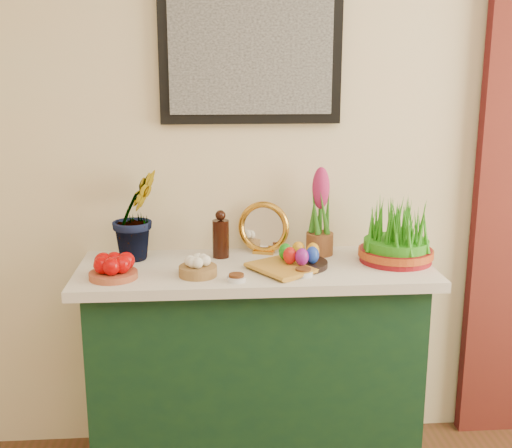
{
  "coord_description": "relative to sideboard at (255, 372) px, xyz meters",
  "views": [
    {
      "loc": [
        -0.35,
        -0.43,
        1.65
      ],
      "look_at": [
        -0.17,
        1.95,
        1.07
      ],
      "focal_mm": 45.0,
      "sensor_mm": 36.0,
      "label": 1
    }
  ],
  "objects": [
    {
      "name": "sideboard",
      "position": [
        0.0,
        0.0,
        0.0
      ],
      "size": [
        1.3,
        0.45,
        0.85
      ],
      "primitive_type": "cube",
      "color": "#13361A",
      "rests_on": "ground"
    },
    {
      "name": "tablecloth",
      "position": [
        0.0,
        0.0,
        0.45
      ],
      "size": [
        1.4,
        0.55,
        0.04
      ],
      "primitive_type": "cube",
      "color": "silver",
      "rests_on": "sideboard"
    },
    {
      "name": "hyacinth_green",
      "position": [
        -0.47,
        0.13,
        0.71
      ],
      "size": [
        0.32,
        0.32,
        0.49
      ],
      "primitive_type": "imported",
      "rotation": [
        0.0,
        0.0,
        0.71
      ],
      "color": "#2E761E",
      "rests_on": "tablecloth"
    },
    {
      "name": "apple_bowl",
      "position": [
        -0.54,
        -0.13,
        0.5
      ],
      "size": [
        0.22,
        0.22,
        0.09
      ],
      "color": "#A24C2E",
      "rests_on": "tablecloth"
    },
    {
      "name": "garlic_basket",
      "position": [
        -0.23,
        -0.12,
        0.5
      ],
      "size": [
        0.16,
        0.16,
        0.08
      ],
      "color": "olive",
      "rests_on": "tablecloth"
    },
    {
      "name": "vinegar_cruet",
      "position": [
        -0.13,
        0.12,
        0.55
      ],
      "size": [
        0.07,
        0.07,
        0.2
      ],
      "color": "black",
      "rests_on": "tablecloth"
    },
    {
      "name": "mirror",
      "position": [
        0.05,
        0.17,
        0.57
      ],
      "size": [
        0.22,
        0.12,
        0.22
      ],
      "color": "gold",
      "rests_on": "tablecloth"
    },
    {
      "name": "book",
      "position": [
        0.02,
        -0.14,
        0.48
      ],
      "size": [
        0.27,
        0.29,
        0.03
      ],
      "primitive_type": "imported",
      "rotation": [
        0.0,
        0.0,
        0.57
      ],
      "color": "#BF862A",
      "rests_on": "tablecloth"
    },
    {
      "name": "spice_dish_left",
      "position": [
        -0.08,
        -0.2,
        0.48
      ],
      "size": [
        0.07,
        0.07,
        0.03
      ],
      "color": "silver",
      "rests_on": "tablecloth"
    },
    {
      "name": "spice_dish_right",
      "position": [
        0.17,
        -0.15,
        0.48
      ],
      "size": [
        0.07,
        0.07,
        0.03
      ],
      "color": "silver",
      "rests_on": "tablecloth"
    },
    {
      "name": "egg_plate",
      "position": [
        0.17,
        -0.04,
        0.5
      ],
      "size": [
        0.28,
        0.28,
        0.09
      ],
      "color": "black",
      "rests_on": "tablecloth"
    },
    {
      "name": "hyacinth_pink",
      "position": [
        0.28,
        0.13,
        0.63
      ],
      "size": [
        0.11,
        0.11,
        0.37
      ],
      "color": "brown",
      "rests_on": "tablecloth"
    },
    {
      "name": "wheatgrass_sabzeh",
      "position": [
        0.57,
        0.01,
        0.57
      ],
      "size": [
        0.3,
        0.3,
        0.25
      ],
      "color": "maroon",
      "rests_on": "tablecloth"
    }
  ]
}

